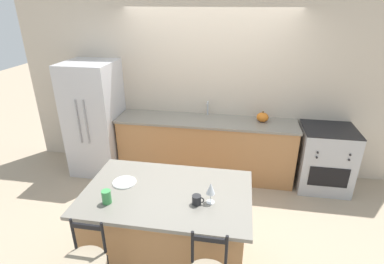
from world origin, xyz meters
name	(u,v)px	position (x,y,z in m)	size (l,w,h in m)	color
ground_plane	(202,185)	(0.00, 0.00, 0.00)	(18.00, 18.00, 0.00)	tan
wall_back	(209,88)	(0.00, 0.65, 1.35)	(6.00, 0.07, 2.70)	beige
back_counter	(205,147)	(0.00, 0.35, 0.47)	(2.71, 0.63, 0.94)	#A87547
sink_faucet	(208,107)	(0.00, 0.54, 1.08)	(0.02, 0.13, 0.22)	#ADAFB5
kitchen_island	(169,230)	(-0.13, -1.56, 0.48)	(1.57, 1.00, 0.94)	#A87547
refrigerator	(95,118)	(-1.74, 0.25, 0.88)	(0.74, 0.78, 1.76)	#BCBCC1
oven_range	(324,158)	(1.76, 0.29, 0.47)	(0.73, 0.69, 0.94)	#ADAFB5
dinner_plate	(124,182)	(-0.57, -1.49, 0.95)	(0.23, 0.23, 0.02)	white
wine_glass	(211,189)	(0.29, -1.65, 1.09)	(0.08, 0.08, 0.20)	white
coffee_mug	(197,200)	(0.18, -1.69, 0.99)	(0.11, 0.08, 0.09)	#232326
tumbler_cup	(107,197)	(-0.61, -1.81, 1.01)	(0.08, 0.08, 0.13)	#3D934C
pumpkin_decoration	(263,117)	(0.83, 0.41, 1.01)	(0.17, 0.17, 0.16)	orange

